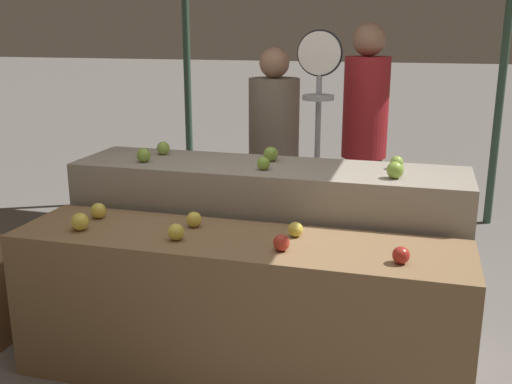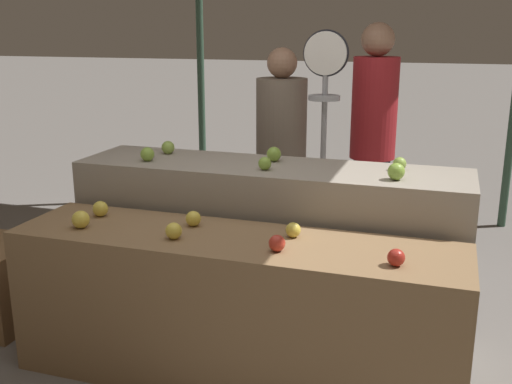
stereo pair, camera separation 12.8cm
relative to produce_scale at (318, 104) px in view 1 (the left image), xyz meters
name	(u,v)px [view 1 (the left image)]	position (x,y,z in m)	size (l,w,h in m)	color
ground_plane	(237,378)	(-0.17, -1.22, -1.25)	(60.00, 60.00, 0.00)	slate
display_counter_front	(236,310)	(-0.17, -1.22, -0.87)	(2.20, 0.55, 0.75)	olive
display_counter_back	(267,247)	(-0.17, -0.62, -0.76)	(2.20, 0.55, 0.98)	gray
apple_front_0	(80,222)	(-0.94, -1.32, -0.45)	(0.09, 0.09, 0.09)	yellow
apple_front_1	(176,232)	(-0.43, -1.32, -0.46)	(0.08, 0.08, 0.08)	yellow
apple_front_2	(281,243)	(0.08, -1.33, -0.46)	(0.08, 0.08, 0.08)	red
apple_front_3	(401,255)	(0.60, -1.34, -0.46)	(0.07, 0.07, 0.07)	#AD281E
apple_front_4	(98,211)	(-0.96, -1.12, -0.45)	(0.08, 0.08, 0.08)	yellow
apple_front_5	(194,219)	(-0.42, -1.12, -0.46)	(0.08, 0.08, 0.08)	yellow
apple_front_6	(295,229)	(0.10, -1.12, -0.46)	(0.07, 0.07, 0.07)	yellow
apple_back_0	(144,155)	(-0.87, -0.73, -0.23)	(0.08, 0.08, 0.08)	#84AD3D
apple_back_1	(263,163)	(-0.16, -0.74, -0.24)	(0.07, 0.07, 0.07)	#84AD3D
apple_back_2	(395,170)	(0.53, -0.74, -0.23)	(0.09, 0.09, 0.09)	#84AD3D
apple_back_3	(163,148)	(-0.85, -0.51, -0.23)	(0.08, 0.08, 0.08)	#8EB247
apple_back_4	(271,154)	(-0.18, -0.51, -0.23)	(0.08, 0.08, 0.08)	#84AD3D
apple_back_5	(397,162)	(0.53, -0.52, -0.24)	(0.07, 0.07, 0.07)	#8EB247
produce_scale	(318,104)	(0.00, 0.00, 0.00)	(0.29, 0.20, 1.71)	#99999E
person_vendor_at_scale	(274,145)	(-0.36, 0.30, -0.33)	(0.47, 0.47, 1.59)	#2D2D38
person_customer_left	(365,127)	(0.25, 0.53, -0.22)	(0.40, 0.40, 1.76)	#2D2D38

